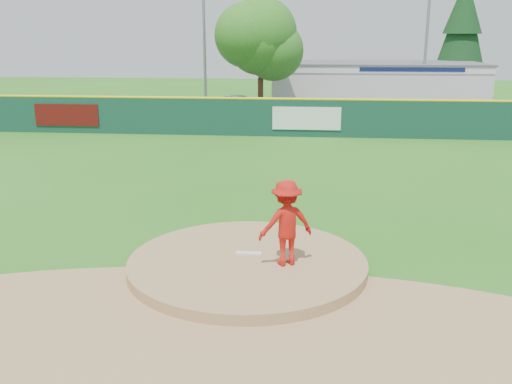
# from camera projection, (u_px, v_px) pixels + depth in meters

# --- Properties ---
(ground) EXTENTS (120.00, 120.00, 0.00)m
(ground) POSITION_uv_depth(u_px,v_px,m) (247.00, 269.00, 13.20)
(ground) COLOR #286B19
(ground) RESTS_ON ground
(pitchers_mound) EXTENTS (5.50, 5.50, 0.50)m
(pitchers_mound) POSITION_uv_depth(u_px,v_px,m) (247.00, 269.00, 13.20)
(pitchers_mound) COLOR #9E774C
(pitchers_mound) RESTS_ON ground
(pitching_rubber) EXTENTS (0.60, 0.15, 0.04)m
(pitching_rubber) POSITION_uv_depth(u_px,v_px,m) (249.00, 253.00, 13.41)
(pitching_rubber) COLOR white
(pitching_rubber) RESTS_ON pitchers_mound
(infield_dirt_arc) EXTENTS (15.40, 15.40, 0.01)m
(infield_dirt_arc) POSITION_uv_depth(u_px,v_px,m) (229.00, 334.00, 10.32)
(infield_dirt_arc) COLOR #9E774C
(infield_dirt_arc) RESTS_ON ground
(parking_lot) EXTENTS (44.00, 16.00, 0.02)m
(parking_lot) POSITION_uv_depth(u_px,v_px,m) (292.00, 114.00, 39.10)
(parking_lot) COLOR #38383A
(parking_lot) RESTS_ON ground
(pitcher) EXTENTS (1.43, 1.17, 1.93)m
(pitcher) POSITION_uv_depth(u_px,v_px,m) (286.00, 223.00, 12.59)
(pitcher) COLOR red
(pitcher) RESTS_ON pitchers_mound
(van) EXTENTS (5.39, 3.64, 1.37)m
(van) POSITION_uv_depth(u_px,v_px,m) (243.00, 106.00, 38.00)
(van) COLOR white
(van) RESTS_ON parking_lot
(pool_building_grp) EXTENTS (15.20, 8.20, 3.31)m
(pool_building_grp) POSITION_uv_depth(u_px,v_px,m) (375.00, 84.00, 42.88)
(pool_building_grp) COLOR silver
(pool_building_grp) RESTS_ON ground
(fence_banners) EXTENTS (16.74, 0.04, 1.20)m
(fence_banners) POSITION_uv_depth(u_px,v_px,m) (184.00, 117.00, 30.65)
(fence_banners) COLOR #520E0B
(fence_banners) RESTS_ON ground
(playground_slide) EXTENTS (0.94, 2.65, 1.46)m
(playground_slide) POSITION_uv_depth(u_px,v_px,m) (101.00, 111.00, 35.05)
(playground_slide) COLOR blue
(playground_slide) RESTS_ON ground
(outfield_fence) EXTENTS (40.00, 0.14, 2.07)m
(outfield_fence) POSITION_uv_depth(u_px,v_px,m) (286.00, 116.00, 30.18)
(outfield_fence) COLOR #113A2E
(outfield_fence) RESTS_ON ground
(deciduous_tree) EXTENTS (5.60, 5.60, 7.36)m
(deciduous_tree) POSITION_uv_depth(u_px,v_px,m) (261.00, 46.00, 36.17)
(deciduous_tree) COLOR #382314
(deciduous_tree) RESTS_ON ground
(conifer_tree) EXTENTS (4.40, 4.40, 9.50)m
(conifer_tree) POSITION_uv_depth(u_px,v_px,m) (462.00, 31.00, 45.02)
(conifer_tree) COLOR #382314
(conifer_tree) RESTS_ON ground
(light_pole_left) EXTENTS (1.75, 0.25, 11.00)m
(light_pole_left) POSITION_uv_depth(u_px,v_px,m) (204.00, 23.00, 38.07)
(light_pole_left) COLOR gray
(light_pole_left) RESTS_ON ground
(light_pole_right) EXTENTS (1.75, 0.25, 10.00)m
(light_pole_right) POSITION_uv_depth(u_px,v_px,m) (427.00, 31.00, 38.69)
(light_pole_right) COLOR gray
(light_pole_right) RESTS_ON ground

